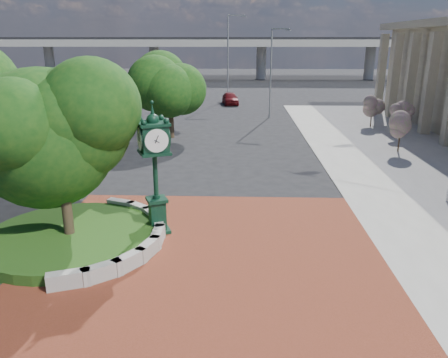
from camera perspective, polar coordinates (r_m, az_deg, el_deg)
ground at (r=15.90m, az=-2.15°, el=-8.60°), size 200.00×200.00×0.00m
plaza at (r=15.00m, az=-2.43°, el=-10.22°), size 12.00×12.00×0.04m
planter_wall at (r=16.20m, az=-11.84°, el=-7.42°), size 2.96×6.77×0.54m
grass_bed at (r=16.91m, az=-19.45°, el=-7.24°), size 6.10×6.10×0.40m
overpass at (r=84.22m, az=1.22°, el=17.38°), size 90.00×12.00×7.50m
tree_planter at (r=15.82m, az=-20.75°, el=4.44°), size 5.20×5.20×6.33m
tree_street at (r=32.83m, az=-7.02°, el=10.93°), size 4.40×4.40×5.45m
post_clock at (r=16.14m, az=-9.01°, el=1.93°), size 1.28×1.28×4.95m
parked_car at (r=50.58m, az=0.83°, el=10.50°), size 2.17×4.21×1.37m
street_lamp_near at (r=41.55m, az=6.41°, el=14.39°), size 1.72×0.82×8.03m
street_lamp_far at (r=53.48m, az=0.77°, el=16.33°), size 2.20×0.46×9.80m
shrub_near at (r=30.62m, az=22.08°, el=6.17°), size 1.20×1.20×2.20m
shrub_mid at (r=35.71m, az=22.15°, el=7.65°), size 1.20×1.20×2.20m
shrub_far at (r=38.97m, az=18.78°, el=8.75°), size 1.20×1.20×2.20m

